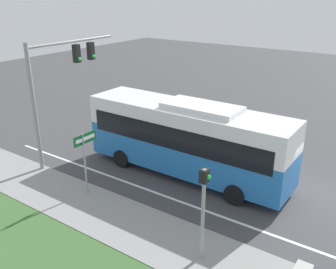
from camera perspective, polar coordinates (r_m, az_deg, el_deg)
ground_plane at (r=17.69m, az=20.50°, el=-8.71°), size 80.00×80.00×0.00m
lane_divider_near at (r=14.71m, az=16.63°, el=-14.80°), size 0.14×30.00×0.01m
bus at (r=17.58m, az=2.91°, el=-0.22°), size 2.61×10.06×3.66m
signal_gantry at (r=19.25m, az=-16.24°, el=8.48°), size 5.48×0.41×6.26m
pedestrian_signal at (r=11.90m, az=5.43°, el=-10.08°), size 0.28×0.34×3.39m
street_sign at (r=16.14m, az=-12.53°, el=-2.68°), size 1.23×0.08×2.90m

